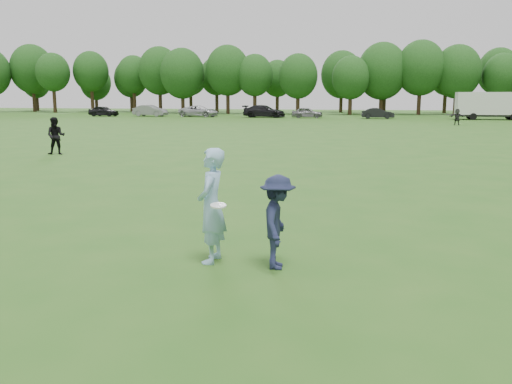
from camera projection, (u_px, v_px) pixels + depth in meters
ground at (282, 275)px, 8.83m from camera, size 200.00×200.00×0.00m
thrower at (211, 206)px, 9.36m from camera, size 0.49×0.74×2.01m
defender at (278, 222)px, 9.05m from camera, size 0.68×1.08×1.59m
player_far_a at (56, 136)px, 26.38m from camera, size 1.06×0.93×1.82m
player_far_d at (457, 117)px, 52.18m from camera, size 1.51×0.65×1.58m
car_a at (104, 111)px, 73.52m from camera, size 4.31×2.19×1.41m
car_b at (150, 111)px, 73.03m from camera, size 4.80×2.09×1.54m
car_c at (199, 111)px, 71.78m from camera, size 5.54×3.05×1.47m
car_d at (264, 111)px, 69.66m from camera, size 5.54×2.49×1.58m
car_e at (307, 113)px, 68.24m from camera, size 4.01×1.84×1.33m
car_f at (378, 113)px, 66.04m from camera, size 4.00×1.55×1.30m
disc_in_play at (218, 205)px, 9.03m from camera, size 0.30×0.30×0.08m
cargo_trailer at (492, 104)px, 63.21m from camera, size 9.00×2.75×3.20m
treeline at (382, 72)px, 81.23m from camera, size 130.35×18.39×11.74m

